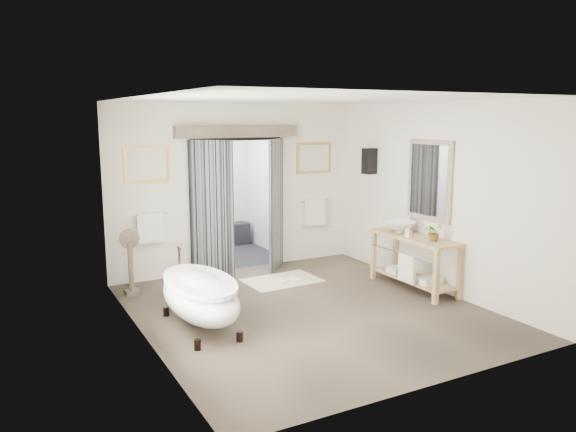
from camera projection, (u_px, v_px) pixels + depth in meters
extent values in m
plane|color=brown|center=(308.00, 311.00, 7.84)|extent=(5.00, 5.00, 0.00)
cube|color=beige|center=(440.00, 245.00, 5.41)|extent=(4.50, 0.02, 2.90)
cube|color=beige|center=(142.00, 223.00, 6.53)|extent=(0.02, 5.00, 2.90)
cube|color=beige|center=(435.00, 197.00, 8.63)|extent=(0.02, 5.00, 2.90)
cube|color=beige|center=(149.00, 193.00, 9.04)|extent=(1.45, 0.02, 2.90)
cube|color=beige|center=(312.00, 183.00, 10.46)|extent=(1.45, 0.02, 2.90)
cube|color=beige|center=(235.00, 121.00, 9.55)|extent=(1.60, 0.02, 0.60)
cube|color=white|center=(310.00, 99.00, 7.33)|extent=(4.50, 5.00, 0.02)
cube|color=white|center=(161.00, 241.00, 6.05)|extent=(0.02, 2.20, 2.70)
cube|color=gray|center=(430.00, 180.00, 8.66)|extent=(0.05, 0.95, 1.25)
cube|color=silver|center=(428.00, 180.00, 8.65)|extent=(0.01, 0.80, 1.10)
cube|color=black|center=(369.00, 161.00, 9.84)|extent=(0.20, 0.20, 0.45)
sphere|color=#FFCC8C|center=(369.00, 161.00, 9.84)|extent=(0.10, 0.10, 0.10)
cube|color=black|center=(217.00, 256.00, 10.87)|extent=(2.20, 2.00, 0.01)
cube|color=white|center=(214.00, 126.00, 10.43)|extent=(2.20, 2.00, 0.02)
cube|color=white|center=(198.00, 187.00, 11.52)|extent=(2.20, 0.02, 2.50)
cube|color=white|center=(159.00, 196.00, 10.14)|extent=(0.02, 2.00, 2.50)
cube|color=white|center=(268.00, 189.00, 11.16)|extent=(0.02, 2.00, 2.50)
cube|color=black|center=(203.00, 237.00, 11.54)|extent=(2.00, 0.35, 0.45)
cylinder|color=silver|center=(179.00, 171.00, 11.24)|extent=(0.40, 0.03, 0.40)
cylinder|color=silver|center=(217.00, 169.00, 11.62)|extent=(0.40, 0.03, 0.40)
cube|color=black|center=(193.00, 208.00, 9.43)|extent=(0.07, 0.10, 2.30)
cube|color=black|center=(277.00, 202.00, 10.17)|extent=(0.07, 0.10, 2.30)
cube|color=black|center=(236.00, 139.00, 9.60)|extent=(1.67, 0.10, 0.07)
cube|color=black|center=(211.00, 210.00, 9.22)|extent=(0.57, 0.62, 2.30)
cube|color=black|center=(276.00, 205.00, 9.78)|extent=(0.57, 0.62, 2.30)
cube|color=#6D5F4E|center=(238.00, 132.00, 9.49)|extent=(2.20, 0.20, 0.20)
cube|color=tan|center=(147.00, 164.00, 8.93)|extent=(0.72, 0.03, 0.57)
cube|color=white|center=(147.00, 164.00, 8.91)|extent=(0.62, 0.01, 0.47)
cube|color=tan|center=(314.00, 158.00, 10.37)|extent=(0.72, 0.03, 0.57)
cube|color=white|center=(314.00, 158.00, 10.36)|extent=(0.62, 0.01, 0.47)
cylinder|color=silver|center=(149.00, 214.00, 9.03)|extent=(0.60, 0.02, 0.02)
cube|color=white|center=(150.00, 228.00, 9.05)|extent=(0.42, 0.08, 0.48)
cylinder|color=silver|center=(314.00, 201.00, 10.48)|extent=(0.60, 0.02, 0.02)
cube|color=white|center=(315.00, 212.00, 10.50)|extent=(0.42, 0.08, 0.48)
cylinder|color=black|center=(197.00, 345.00, 6.51)|extent=(0.09, 0.09, 0.13)
cylinder|color=black|center=(240.00, 336.00, 6.76)|extent=(0.09, 0.09, 0.13)
cylinder|color=black|center=(166.00, 311.00, 7.62)|extent=(0.09, 0.09, 0.13)
cylinder|color=black|center=(203.00, 305.00, 7.87)|extent=(0.09, 0.09, 0.13)
ellipsoid|color=white|center=(200.00, 297.00, 7.13)|extent=(0.81, 1.81, 0.58)
cylinder|color=black|center=(179.00, 256.00, 7.79)|extent=(0.03, 0.03, 0.23)
cube|color=tan|center=(436.00, 276.00, 8.02)|extent=(0.07, 0.07, 0.85)
cube|color=tan|center=(460.00, 272.00, 8.24)|extent=(0.07, 0.07, 0.85)
cube|color=tan|center=(374.00, 254.00, 9.30)|extent=(0.07, 0.07, 0.85)
cube|color=tan|center=(396.00, 251.00, 9.52)|extent=(0.07, 0.07, 0.85)
cube|color=tan|center=(415.00, 237.00, 8.70)|extent=(0.55, 1.60, 0.05)
cube|color=tan|center=(413.00, 279.00, 8.82)|extent=(0.45, 1.50, 0.03)
cylinder|color=silver|center=(401.00, 253.00, 8.61)|extent=(0.02, 1.40, 0.02)
cube|color=white|center=(407.00, 268.00, 8.52)|extent=(0.06, 0.34, 0.42)
cube|color=white|center=(429.00, 280.00, 8.50)|extent=(0.35, 0.25, 0.10)
cube|color=white|center=(399.00, 269.00, 9.11)|extent=(0.35, 0.25, 0.10)
cube|color=#6D5F4E|center=(132.00, 292.00, 8.53)|extent=(0.20, 0.20, 0.07)
cylinder|color=#6D5F4E|center=(131.00, 266.00, 8.46)|extent=(0.08, 0.08, 0.75)
cylinder|color=silver|center=(129.00, 239.00, 8.40)|extent=(0.27, 0.02, 0.27)
cylinder|color=#6D5F4E|center=(129.00, 239.00, 8.39)|extent=(0.30, 0.01, 0.30)
cube|color=beige|center=(282.00, 280.00, 9.24)|extent=(1.23, 0.85, 0.01)
cube|color=white|center=(282.00, 281.00, 9.11)|extent=(0.12, 0.25, 0.05)
cube|color=white|center=(294.00, 279.00, 9.21)|extent=(0.12, 0.25, 0.05)
imported|color=white|center=(399.00, 227.00, 8.93)|extent=(0.67, 0.67, 0.18)
imported|color=gray|center=(434.00, 232.00, 8.30)|extent=(0.28, 0.25, 0.28)
imported|color=gray|center=(409.00, 231.00, 8.59)|extent=(0.10, 0.10, 0.18)
imported|color=gray|center=(391.00, 225.00, 9.17)|extent=(0.12, 0.12, 0.16)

